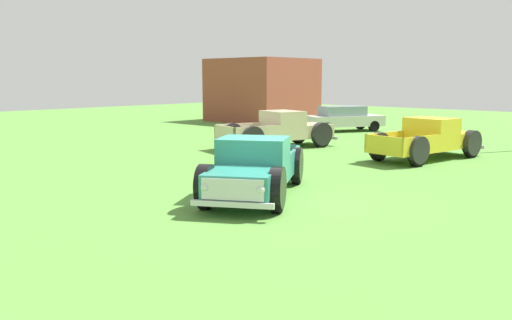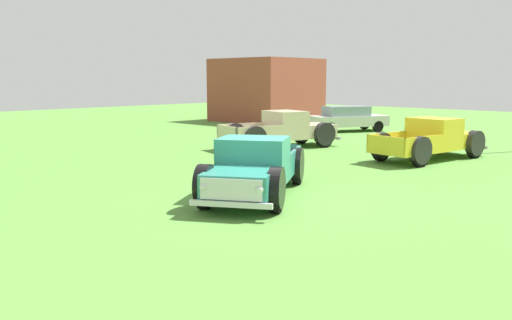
{
  "view_description": "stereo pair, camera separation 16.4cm",
  "coord_description": "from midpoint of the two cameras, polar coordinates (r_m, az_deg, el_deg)",
  "views": [
    {
      "loc": [
        8.54,
        -9.34,
        2.94
      ],
      "look_at": [
        -0.44,
        0.37,
        0.9
      ],
      "focal_mm": 37.37,
      "sensor_mm": 36.0,
      "label": 1
    },
    {
      "loc": [
        8.66,
        -9.22,
        2.94
      ],
      "look_at": [
        -0.44,
        0.37,
        0.9
      ],
      "focal_mm": 37.37,
      "sensor_mm": 36.0,
      "label": 2
    }
  ],
  "objects": [
    {
      "name": "ground_plane",
      "position": [
        12.99,
        0.64,
        -4.31
      ],
      "size": [
        80.0,
        80.0,
        0.0
      ],
      "primitive_type": "plane",
      "color": "#548C38"
    },
    {
      "name": "pickup_truck_foreground",
      "position": [
        13.06,
        0.02,
        -1.03
      ],
      "size": [
        4.0,
        5.09,
        1.5
      ],
      "color": "#2D8475",
      "rests_on": "ground_plane"
    },
    {
      "name": "pickup_truck_behind_left",
      "position": [
        20.57,
        18.79,
        2.1
      ],
      "size": [
        2.59,
        5.13,
        1.5
      ],
      "color": "yellow",
      "rests_on": "ground_plane"
    },
    {
      "name": "pickup_truck_behind_right",
      "position": [
        22.73,
        3.48,
        3.22
      ],
      "size": [
        3.21,
        5.41,
        1.56
      ],
      "color": "#C6B793",
      "rests_on": "ground_plane"
    },
    {
      "name": "sedan_distant_a",
      "position": [
        30.05,
        9.94,
        4.44
      ],
      "size": [
        3.54,
        4.49,
        1.4
      ],
      "color": "silver",
      "rests_on": "ground_plane"
    },
    {
      "name": "trash_can",
      "position": [
        18.15,
        -2.35,
        0.97
      ],
      "size": [
        0.59,
        0.59,
        0.95
      ],
      "color": "#2D6B2D",
      "rests_on": "ground_plane"
    },
    {
      "name": "brick_pavilion",
      "position": [
        36.86,
        1.25,
        7.49
      ],
      "size": [
        5.89,
        5.7,
        4.22
      ],
      "color": "brown",
      "rests_on": "ground_plane"
    }
  ]
}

